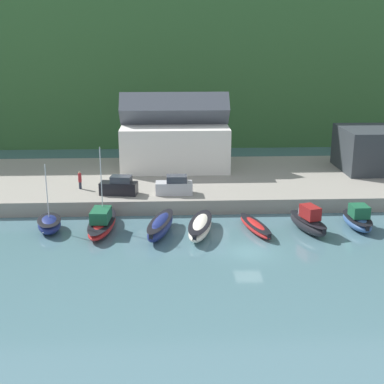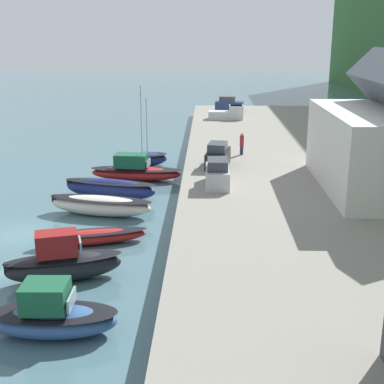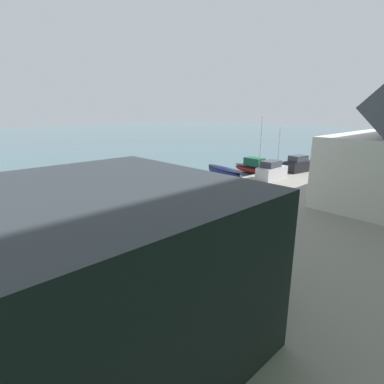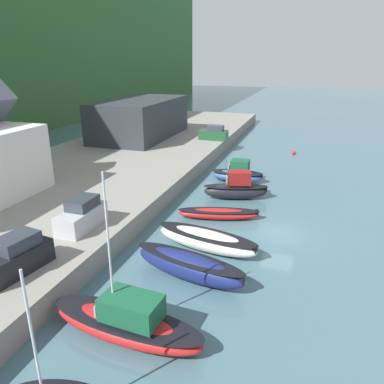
% 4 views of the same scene
% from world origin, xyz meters
% --- Properties ---
extents(ground_plane, '(320.00, 320.00, 0.00)m').
position_xyz_m(ground_plane, '(0.00, 0.00, 0.00)').
color(ground_plane, '#476B75').
extents(hillside_backdrop, '(240.00, 59.47, 39.05)m').
position_xyz_m(hillside_backdrop, '(0.00, 76.18, 19.52)').
color(hillside_backdrop, '#386633').
rests_on(hillside_backdrop, ground_plane).
extents(quay_promenade, '(109.41, 21.68, 1.64)m').
position_xyz_m(quay_promenade, '(0.00, 21.47, 0.82)').
color(quay_promenade, gray).
rests_on(quay_promenade, ground_plane).
extents(harbor_clubhouse, '(14.59, 10.21, 10.23)m').
position_xyz_m(harbor_clubhouse, '(-6.46, 26.55, 5.29)').
color(harbor_clubhouse, silver).
rests_on(harbor_clubhouse, quay_promenade).
extents(moored_boat_0, '(3.27, 5.11, 6.93)m').
position_xyz_m(moored_boat_0, '(-19.51, 6.26, 0.77)').
color(moored_boat_0, navy).
rests_on(moored_boat_0, ground_plane).
extents(moored_boat_1, '(3.08, 8.59, 8.59)m').
position_xyz_m(moored_boat_1, '(-14.18, 6.07, 0.89)').
color(moored_boat_1, red).
rests_on(moored_boat_1, ground_plane).
extents(moored_boat_2, '(3.62, 8.01, 1.69)m').
position_xyz_m(moored_boat_2, '(-8.22, 4.84, 0.89)').
color(moored_boat_2, navy).
rests_on(moored_boat_2, ground_plane).
extents(moored_boat_3, '(3.67, 8.22, 1.46)m').
position_xyz_m(moored_boat_3, '(-4.24, 4.83, 0.77)').
color(moored_boat_3, white).
rests_on(moored_boat_3, ground_plane).
extents(moored_boat_4, '(3.27, 7.24, 0.92)m').
position_xyz_m(moored_boat_4, '(1.41, 5.34, 0.50)').
color(moored_boat_4, red).
rests_on(moored_boat_4, ground_plane).
extents(moored_boat_5, '(3.59, 6.56, 2.82)m').
position_xyz_m(moored_boat_5, '(6.70, 4.92, 1.04)').
color(moored_boat_5, black).
rests_on(moored_boat_5, ground_plane).
extents(moored_boat_6, '(2.49, 5.80, 2.51)m').
position_xyz_m(moored_boat_6, '(12.11, 5.87, 0.91)').
color(moored_boat_6, '#33568E').
rests_on(moored_boat_6, ground_plane).
extents(parked_car_2, '(4.42, 2.40, 2.16)m').
position_xyz_m(parked_car_2, '(-13.01, 13.61, 2.56)').
color(parked_car_2, black).
rests_on(parked_car_2, quay_promenade).
extents(parked_car_3, '(4.20, 1.81, 2.16)m').
position_xyz_m(parked_car_3, '(-6.68, 13.46, 2.56)').
color(parked_car_3, '#B7B7BC').
rests_on(parked_car_3, quay_promenade).
extents(person_on_quay, '(0.40, 0.40, 2.14)m').
position_xyz_m(person_on_quay, '(-17.83, 15.99, 2.74)').
color(person_on_quay, '#232838').
rests_on(person_on_quay, quay_promenade).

